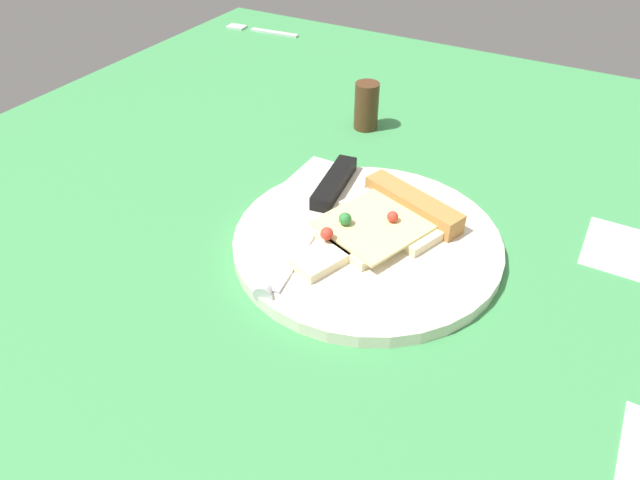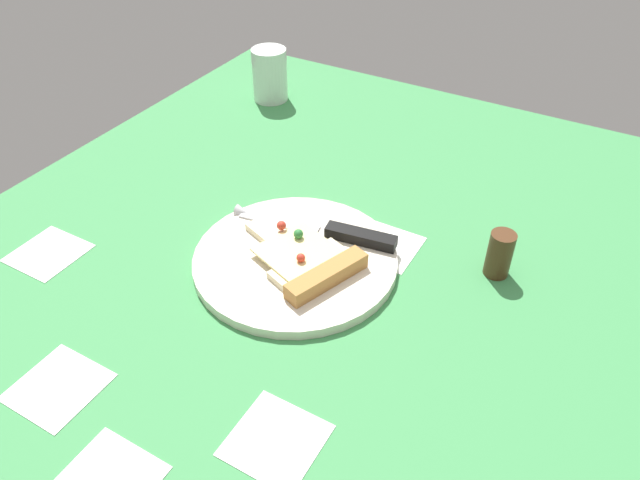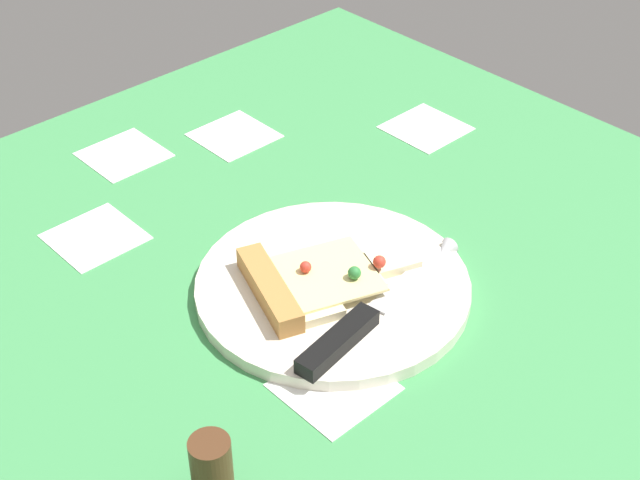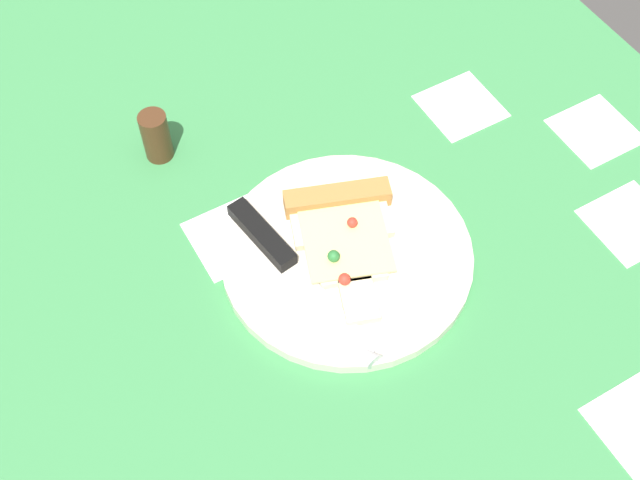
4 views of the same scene
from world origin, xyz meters
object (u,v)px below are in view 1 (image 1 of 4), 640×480
object	(u,v)px
plate	(367,242)
pizza_slice	(385,220)
pepper_shaker	(366,106)
knife	(319,207)
fork	(258,29)

from	to	relation	value
plate	pizza_slice	world-z (taller)	pizza_slice
plate	pepper_shaker	world-z (taller)	pepper_shaker
knife	pepper_shaker	bearing A→B (deg)	-85.59
knife	fork	world-z (taller)	knife
pepper_shaker	fork	distance (cm)	44.89
pizza_slice	fork	world-z (taller)	pizza_slice
knife	pepper_shaker	world-z (taller)	pepper_shaker
pizza_slice	pepper_shaker	size ratio (longest dim) A/B	2.91
plate	fork	size ratio (longest dim) A/B	1.79
knife	fork	xyz separation A→B (cm)	(-49.16, -41.36, -1.62)
pizza_slice	plate	bearing A→B (deg)	90.52
plate	pizza_slice	distance (cm)	2.96
pizza_slice	pepper_shaker	world-z (taller)	pepper_shaker
pepper_shaker	fork	bearing A→B (deg)	-126.29
plate	pepper_shaker	size ratio (longest dim) A/B	4.22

